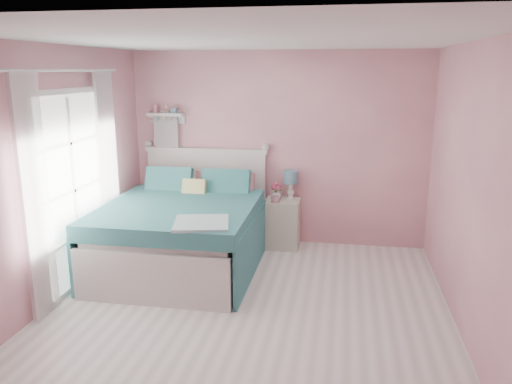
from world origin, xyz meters
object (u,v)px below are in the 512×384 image
(bed, at_px, (184,232))
(table_lamp, at_px, (291,179))
(nightstand, at_px, (282,223))
(teacup, at_px, (275,199))
(vase, at_px, (276,194))

(bed, distance_m, table_lamp, 1.62)
(nightstand, xyz_separation_m, teacup, (-0.08, -0.13, 0.37))
(bed, height_order, teacup, bed)
(nightstand, height_order, vase, vase)
(bed, relative_size, teacup, 20.19)
(bed, xyz_separation_m, table_lamp, (1.19, 0.97, 0.50))
(bed, distance_m, nightstand, 1.41)
(vase, height_order, teacup, vase)
(nightstand, bearing_deg, bed, -141.42)
(bed, xyz_separation_m, nightstand, (1.10, 0.87, -0.10))
(bed, distance_m, vase, 1.38)
(vase, bearing_deg, table_lamp, 23.98)
(nightstand, bearing_deg, teacup, -122.21)
(nightstand, relative_size, table_lamp, 1.68)
(nightstand, bearing_deg, table_lamp, 45.65)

